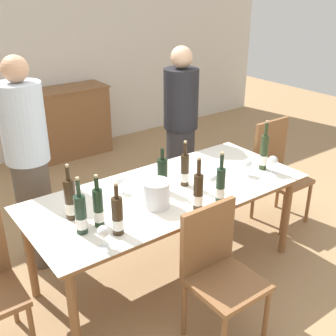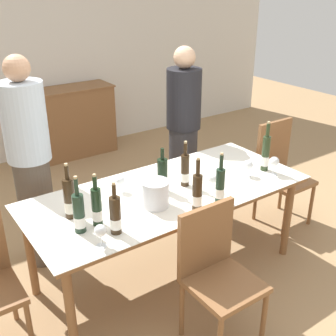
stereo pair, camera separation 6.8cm
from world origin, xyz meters
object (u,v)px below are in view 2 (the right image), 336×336
object	(u,v)px
wine_bottle_3	(162,176)
chair_right_end	(279,167)
wine_glass_3	(213,179)
wine_bottle_8	(185,171)
person_guest_left	(183,132)
wine_bottle_6	(266,154)
chair_near_front	(216,267)
wine_glass_2	(248,165)
wine_bottle_0	(115,216)
wine_glass_0	(100,231)
person_host	(31,166)
sideboard_cabinet	(70,122)
wine_bottle_4	(70,199)
wine_bottle_5	(220,186)
wine_bottle_1	(79,214)
wine_bottle_7	(97,208)
wine_glass_4	(120,181)
dining_table	(168,198)
ice_bucket	(156,193)
wine_glass_1	(274,162)
wine_bottle_2	(197,193)

from	to	relation	value
wine_bottle_3	chair_right_end	bearing A→B (deg)	3.22
wine_glass_3	wine_bottle_8	bearing A→B (deg)	122.18
wine_glass_3	person_guest_left	xyz separation A→B (m)	(0.48, 1.00, -0.02)
wine_bottle_6	chair_right_end	world-z (taller)	wine_bottle_6
chair_near_front	chair_right_end	world-z (taller)	chair_right_end
wine_glass_2	chair_right_end	size ratio (longest dim) A/B	0.14
wine_bottle_8	wine_glass_2	world-z (taller)	wine_bottle_8
wine_bottle_0	wine_glass_0	distance (m)	0.16
wine_bottle_0	wine_glass_0	xyz separation A→B (m)	(-0.14, -0.08, -0.01)
wine_bottle_6	person_host	distance (m)	1.86
sideboard_cabinet	wine_bottle_8	world-z (taller)	wine_bottle_8
wine_bottle_4	wine_bottle_5	world-z (taller)	wine_bottle_4
wine_bottle_1	chair_near_front	distance (m)	0.91
wine_bottle_7	wine_glass_4	world-z (taller)	wine_bottle_7
wine_bottle_7	chair_right_end	bearing A→B (deg)	6.49
wine_bottle_6	wine_glass_3	xyz separation A→B (m)	(-0.59, -0.03, -0.06)
wine_glass_4	wine_glass_0	bearing A→B (deg)	-128.49
dining_table	wine_bottle_1	world-z (taller)	wine_bottle_1
dining_table	ice_bucket	size ratio (longest dim) A/B	10.90
sideboard_cabinet	ice_bucket	distance (m)	3.02
wine_bottle_8	person_host	distance (m)	1.19
wine_bottle_0	wine_glass_1	distance (m)	1.43
wine_glass_0	person_host	world-z (taller)	person_host
wine_bottle_4	wine_glass_2	distance (m)	1.42
wine_glass_3	person_host	distance (m)	1.40
dining_table	person_host	world-z (taller)	person_host
wine_bottle_7	wine_glass_1	world-z (taller)	wine_bottle_7
ice_bucket	wine_glass_2	bearing A→B (deg)	-0.88
wine_bottle_0	wine_bottle_6	world-z (taller)	wine_bottle_6
wine_bottle_4	sideboard_cabinet	bearing A→B (deg)	67.75
wine_bottle_4	wine_bottle_6	size ratio (longest dim) A/B	0.93
wine_bottle_8	chair_near_front	bearing A→B (deg)	-111.63
wine_bottle_5	wine_glass_2	distance (m)	0.50
wine_bottle_2	wine_glass_3	bearing A→B (deg)	29.49
wine_glass_3	wine_glass_4	world-z (taller)	wine_glass_3
wine_glass_3	wine_bottle_2	bearing A→B (deg)	-150.51
dining_table	wine_glass_4	distance (m)	0.38
wine_glass_3	sideboard_cabinet	bearing A→B (deg)	87.82
wine_bottle_0	wine_glass_4	world-z (taller)	wine_bottle_0
wine_bottle_0	wine_bottle_8	world-z (taller)	wine_bottle_8
wine_bottle_2	person_guest_left	world-z (taller)	person_guest_left
ice_bucket	wine_glass_0	size ratio (longest dim) A/B	1.33
wine_bottle_6	wine_glass_2	distance (m)	0.20
wine_bottle_1	wine_glass_1	distance (m)	1.61
wine_bottle_1	wine_bottle_4	world-z (taller)	wine_bottle_4
sideboard_cabinet	wine_glass_3	world-z (taller)	sideboard_cabinet
wine_glass_4	wine_bottle_3	bearing A→B (deg)	-32.68
wine_bottle_6	wine_bottle_8	world-z (taller)	wine_bottle_6
wine_bottle_1	wine_glass_3	world-z (taller)	wine_bottle_1
wine_glass_2	sideboard_cabinet	bearing A→B (deg)	95.39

